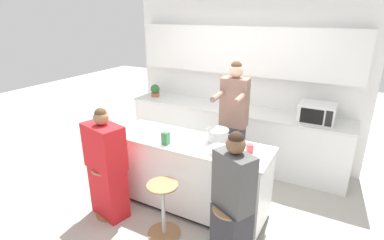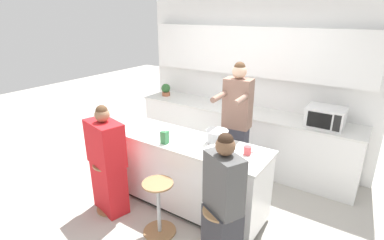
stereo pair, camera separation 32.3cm
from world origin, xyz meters
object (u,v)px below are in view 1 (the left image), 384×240
bar_stool_leftmost (109,190)px  person_seated_near (232,207)px  fruit_bowl (219,150)px  coffee_cup_near (250,148)px  person_cooking (233,129)px  juice_carton (166,138)px  person_wrapped_blanket (106,167)px  microwave (317,113)px  bar_stool_center (163,209)px  kitchen_island (189,174)px  potted_plant (155,90)px  bar_stool_rightmost (229,235)px  cooking_pot (218,136)px

bar_stool_leftmost → person_seated_near: size_ratio=0.46×
fruit_bowl → coffee_cup_near: coffee_cup_near is taller
person_cooking → coffee_cup_near: bearing=-59.5°
person_cooking → juice_carton: (-0.51, -0.88, 0.09)m
person_wrapped_blanket → person_cooking: bearing=62.5°
bar_stool_leftmost → microwave: bearing=45.2°
person_seated_near → juice_carton: size_ratio=8.38×
bar_stool_center → fruit_bowl: bearing=45.6°
person_seated_near → coffee_cup_near: person_seated_near is taller
microwave → person_wrapped_blanket: bearing=-134.7°
fruit_bowl → juice_carton: juice_carton is taller
kitchen_island → fruit_bowl: bearing=-17.0°
person_seated_near → potted_plant: (-2.36, 2.10, 0.39)m
bar_stool_leftmost → microwave: microwave is taller
bar_stool_rightmost → person_seated_near: size_ratio=0.46×
bar_stool_rightmost → person_seated_near: person_seated_near is taller
bar_stool_leftmost → bar_stool_center: 0.80m
bar_stool_rightmost → person_wrapped_blanket: (-1.60, 0.02, 0.32)m
person_wrapped_blanket → juice_carton: size_ratio=8.22×
person_cooking → microwave: (0.94, 0.80, 0.14)m
person_seated_near → juice_carton: 1.14m
bar_stool_center → microwave: bearing=58.6°
person_cooking → potted_plant: person_cooking is taller
bar_stool_rightmost → potted_plant: 3.25m
bar_stool_center → cooking_pot: cooking_pot is taller
person_wrapped_blanket → potted_plant: size_ratio=6.25×
fruit_bowl → microwave: 1.79m
person_seated_near → fruit_bowl: size_ratio=6.58×
bar_stool_center → cooking_pot: bearing=67.7°
cooking_pot → microwave: bearing=54.1°
kitchen_island → potted_plant: potted_plant is taller
person_seated_near → potted_plant: size_ratio=6.36×
bar_stool_rightmost → juice_carton: (-1.00, 0.42, 0.67)m
person_cooking → cooking_pot: person_cooking is taller
bar_stool_center → coffee_cup_near: 1.18m
cooking_pot → potted_plant: (-1.86, 1.34, 0.03)m
bar_stool_rightmost → bar_stool_leftmost: bearing=179.1°
potted_plant → microwave: bearing=-0.7°
fruit_bowl → juice_carton: size_ratio=1.27×
bar_stool_rightmost → cooking_pot: bearing=122.2°
kitchen_island → person_cooking: (0.31, 0.66, 0.45)m
bar_stool_leftmost → person_seated_near: person_seated_near is taller
fruit_bowl → coffee_cup_near: bearing=34.8°
fruit_bowl → microwave: microwave is taller
potted_plant → kitchen_island: bearing=-43.9°
bar_stool_rightmost → microwave: bearing=77.8°
kitchen_island → microwave: size_ratio=4.16×
kitchen_island → bar_stool_leftmost: kitchen_island is taller
kitchen_island → person_seated_near: person_seated_near is taller
bar_stool_rightmost → person_cooking: 1.50m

